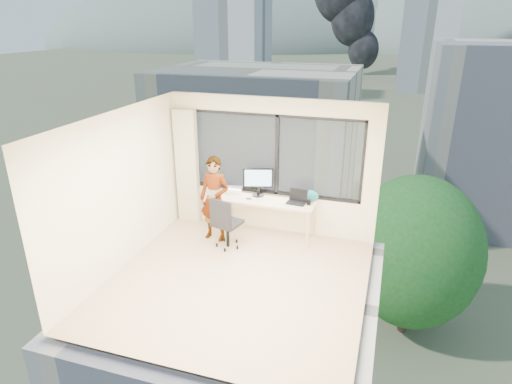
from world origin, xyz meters
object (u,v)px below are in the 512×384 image
at_px(laptop, 296,198).
at_px(handbag, 311,196).
at_px(monitor, 258,182).
at_px(game_console, 234,190).
at_px(person, 215,199).
at_px(chair, 227,221).
at_px(desk, 266,218).

distance_m(laptop, handbag, 0.29).
height_order(monitor, laptop, monitor).
bearing_deg(game_console, handbag, -7.56).
height_order(monitor, game_console, monitor).
xyz_separation_m(person, handbag, (1.68, 0.56, 0.05)).
relative_size(laptop, handbag, 1.28).
xyz_separation_m(chair, person, (-0.33, 0.23, 0.30)).
distance_m(person, monitor, 0.89).
xyz_separation_m(monitor, game_console, (-0.52, 0.05, -0.24)).
height_order(desk, handbag, handbag).
distance_m(chair, game_console, 0.89).
height_order(chair, handbag, chair).
height_order(chair, game_console, chair).
bearing_deg(handbag, laptop, -148.93).
relative_size(chair, monitor, 1.79).
relative_size(monitor, game_console, 1.79).
bearing_deg(desk, person, -155.75).
bearing_deg(monitor, chair, -130.48).
relative_size(desk, game_console, 5.73).
bearing_deg(desk, monitor, 147.55).
bearing_deg(chair, person, 158.25).
distance_m(chair, handbag, 1.60).
height_order(desk, monitor, monitor).
xyz_separation_m(desk, laptop, (0.57, -0.01, 0.49)).
bearing_deg(chair, laptop, 42.45).
bearing_deg(handbag, desk, -173.31).
distance_m(monitor, laptop, 0.81).
distance_m(game_console, laptop, 1.31).
relative_size(chair, laptop, 2.77).
bearing_deg(person, game_console, 80.36).
height_order(laptop, handbag, laptop).
distance_m(desk, monitor, 0.70).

